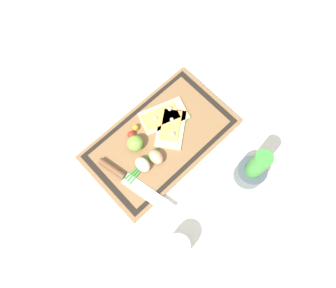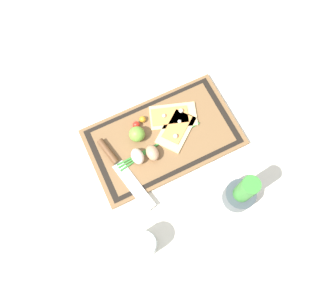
% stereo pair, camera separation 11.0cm
% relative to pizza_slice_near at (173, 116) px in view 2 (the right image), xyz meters
% --- Properties ---
extents(ground_plane, '(6.00, 6.00, 0.00)m').
position_rel_pizza_slice_near_xyz_m(ground_plane, '(0.06, 0.05, -0.02)').
color(ground_plane, silver).
extents(cutting_board, '(0.51, 0.30, 0.02)m').
position_rel_pizza_slice_near_xyz_m(cutting_board, '(0.06, 0.05, -0.01)').
color(cutting_board, brown).
rests_on(cutting_board, ground_plane).
extents(pizza_slice_near, '(0.18, 0.14, 0.02)m').
position_rel_pizza_slice_near_xyz_m(pizza_slice_near, '(0.00, 0.00, 0.00)').
color(pizza_slice_near, '#DBBC7F').
rests_on(pizza_slice_near, cutting_board).
extents(pizza_slice_far, '(0.17, 0.16, 0.02)m').
position_rel_pizza_slice_near_xyz_m(pizza_slice_far, '(0.01, 0.05, 0.00)').
color(pizza_slice_far, '#DBBC7F').
rests_on(pizza_slice_far, cutting_board).
extents(knife, '(0.09, 0.29, 0.02)m').
position_rel_pizza_slice_near_xyz_m(knife, '(0.24, 0.07, 0.00)').
color(knife, silver).
rests_on(knife, cutting_board).
extents(egg_brown, '(0.04, 0.06, 0.04)m').
position_rel_pizza_slice_near_xyz_m(egg_brown, '(0.12, 0.10, 0.02)').
color(egg_brown, tan).
rests_on(egg_brown, cutting_board).
extents(egg_pink, '(0.04, 0.06, 0.04)m').
position_rel_pizza_slice_near_xyz_m(egg_pink, '(0.17, 0.09, 0.02)').
color(egg_pink, beige).
rests_on(egg_pink, cutting_board).
extents(lime, '(0.05, 0.05, 0.05)m').
position_rel_pizza_slice_near_xyz_m(lime, '(0.14, 0.02, 0.02)').
color(lime, '#70A838').
rests_on(lime, cutting_board).
extents(cherry_tomato_red, '(0.03, 0.03, 0.03)m').
position_rel_pizza_slice_near_xyz_m(cherry_tomato_red, '(0.13, -0.02, 0.01)').
color(cherry_tomato_red, red).
rests_on(cherry_tomato_red, cutting_board).
extents(cherry_tomato_yellow, '(0.02, 0.02, 0.02)m').
position_rel_pizza_slice_near_xyz_m(cherry_tomato_yellow, '(0.10, -0.03, 0.01)').
color(cherry_tomato_yellow, orange).
rests_on(cherry_tomato_yellow, cutting_board).
extents(scallion_bunch, '(0.32, 0.07, 0.01)m').
position_rel_pizza_slice_near_xyz_m(scallion_bunch, '(0.09, 0.07, -0.00)').
color(scallion_bunch, '#388433').
rests_on(scallion_bunch, cutting_board).
extents(herb_pot, '(0.10, 0.10, 0.21)m').
position_rel_pizza_slice_near_xyz_m(herb_pot, '(-0.06, 0.35, 0.05)').
color(herb_pot, '#3D474C').
rests_on(herb_pot, ground_plane).
extents(sauce_jar, '(0.08, 0.08, 0.09)m').
position_rel_pizza_slice_near_xyz_m(sauce_jar, '(0.27, 0.35, 0.02)').
color(sauce_jar, silver).
rests_on(sauce_jar, ground_plane).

